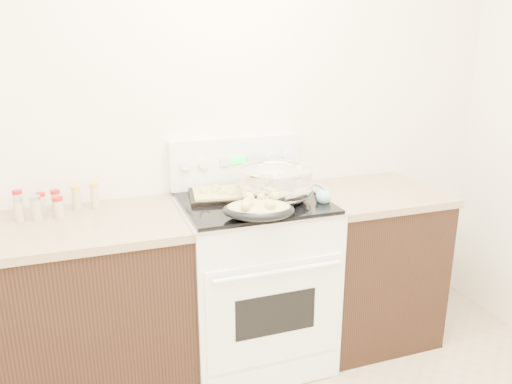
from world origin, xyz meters
name	(u,v)px	position (x,y,z in m)	size (l,w,h in m)	color
room_shell	(318,61)	(0.00, 0.00, 1.70)	(4.10, 3.60, 2.75)	white
counter_left	(96,307)	(-0.48, 1.43, 0.46)	(0.93, 0.67, 0.92)	black
counter_right	(367,263)	(1.08, 1.43, 0.46)	(0.73, 0.67, 0.92)	black
kitchen_range	(253,278)	(0.35, 1.42, 0.49)	(0.78, 0.73, 1.22)	white
mixing_bowl	(276,184)	(0.46, 1.37, 1.03)	(0.50, 0.50, 0.23)	silver
roasting_pan	(259,209)	(0.28, 1.14, 0.99)	(0.40, 0.33, 0.11)	black
baking_sheet	(229,193)	(0.25, 1.52, 0.96)	(0.46, 0.35, 0.06)	black
wooden_spoon	(262,197)	(0.40, 1.42, 0.95)	(0.10, 0.28, 0.04)	#AE814F
blue_ladle	(323,195)	(0.68, 1.27, 0.98)	(0.11, 0.27, 0.10)	#8AC6CF
spice_jars	(51,203)	(-0.64, 1.60, 0.98)	(0.40, 0.16, 0.13)	#BFB28C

